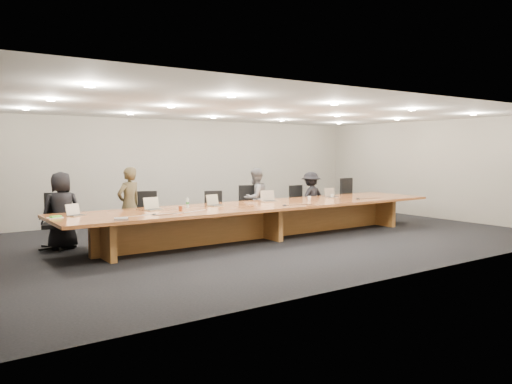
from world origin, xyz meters
The scene contains 28 objects.
ground centered at (0.00, 0.00, 0.00)m, with size 12.00×12.00×0.00m, color black.
back_wall centered at (0.00, 4.00, 1.40)m, with size 12.00×0.02×2.80m, color #B9B5A8.
conference_table centered at (0.00, 0.00, 0.52)m, with size 9.00×1.80×0.75m.
chair_far_left centered at (-4.10, 1.25, 0.56)m, with size 0.57×0.57×1.12m, color black, non-canonical shape.
chair_left centered at (-2.17, 1.31, 0.53)m, with size 0.54×0.54×1.06m, color black, non-canonical shape.
chair_mid_left centered at (-0.57, 1.17, 0.50)m, with size 0.51×0.51×1.00m, color black, non-canonical shape.
chair_mid_right centered at (0.45, 1.19, 0.55)m, with size 0.56×0.56×1.10m, color black, non-canonical shape.
chair_right centered at (2.16, 1.33, 0.51)m, with size 0.52×0.52×1.02m, color black, non-canonical shape.
chair_far_right centered at (4.03, 1.24, 0.59)m, with size 0.60×0.60×1.17m, color black, non-canonical shape.
person_a centered at (-4.00, 1.21, 0.76)m, with size 0.75×0.49×1.53m, color black.
person_b centered at (-2.64, 1.18, 0.80)m, with size 0.58×0.38×1.59m, color #3D3521.
person_c centered at (0.60, 1.19, 0.75)m, with size 0.73×0.57×1.50m, color slate.
person_d centered at (2.37, 1.15, 0.69)m, with size 0.89×0.51×1.37m, color black.
laptop_a centered at (-3.96, 0.29, 0.86)m, with size 0.29×0.21×0.23m, color tan, non-canonical shape.
laptop_b centered at (-2.44, 0.31, 0.88)m, with size 0.33×0.24×0.26m, color #C5B697, non-canonical shape.
laptop_c centered at (-1.05, 0.30, 0.88)m, with size 0.32×0.23×0.25m, color tan, non-canonical shape.
laptop_d centered at (0.43, 0.36, 0.88)m, with size 0.34×0.25×0.27m, color #C5B197, non-canonical shape.
laptop_e centered at (2.35, 0.29, 0.88)m, with size 0.32×0.23×0.25m, color tan, non-canonical shape.
water_bottle centered at (-1.72, 0.30, 0.85)m, with size 0.06×0.06×0.20m, color silver.
amber_mug centered at (-2.07, -0.08, 0.80)m, with size 0.08×0.08×0.09m, color brown.
paper_cup_near centered at (1.39, 0.08, 0.80)m, with size 0.08×0.08×0.10m, color silver.
paper_cup_far centered at (2.30, 0.25, 0.80)m, with size 0.08×0.08×0.09m, color silver.
notepad centered at (-4.35, 0.19, 0.76)m, with size 0.24×0.19×0.01m, color white.
lime_gadget centered at (-4.35, 0.17, 0.78)m, with size 0.18×0.10×0.03m, color #5DCF37.
av_box centered at (-3.48, -0.69, 0.77)m, with size 0.23×0.17×0.03m, color #B6B7BB.
mic_left centered at (-2.76, -0.40, 0.76)m, with size 0.11×0.11×0.03m, color black.
mic_center centered at (0.18, -0.52, 0.76)m, with size 0.11×0.11×0.03m, color black.
mic_right centered at (2.57, -0.37, 0.77)m, with size 0.12×0.12×0.03m, color black.
Camera 1 is at (-6.38, -8.92, 1.91)m, focal length 35.00 mm.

